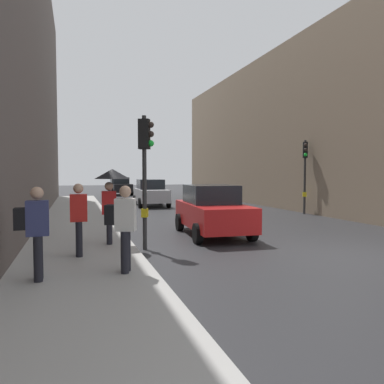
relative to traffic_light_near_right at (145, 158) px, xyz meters
name	(u,v)px	position (x,y,z in m)	size (l,w,h in m)	color
ground_plane	(342,255)	(4.86, -2.31, -2.62)	(120.00, 120.00, 0.00)	#28282B
sidewalk_kerb	(79,230)	(-1.80, 3.69, -2.54)	(2.96, 40.00, 0.16)	#A8A5A0
building_facade_right	(334,135)	(16.03, 12.03, 2.35)	(12.00, 30.15, 9.94)	gray
traffic_light_near_right	(145,158)	(0.00, 0.00, 0.00)	(0.45, 0.35, 3.80)	#2D2D2D
traffic_light_mid_street	(305,163)	(9.72, 6.43, 0.09)	(0.36, 0.45, 3.92)	#2D2D2D
car_silver_hatchback	(151,193)	(2.90, 13.72, -1.74)	(2.13, 4.26, 1.76)	#BCBCC1
car_dark_suv	(120,186)	(2.39, 26.82, -1.74)	(2.18, 4.28, 1.76)	black
car_red_sedan	(212,210)	(2.68, 1.71, -1.74)	(2.24, 4.31, 1.76)	red
pedestrian_with_umbrella	(111,185)	(-0.91, 0.36, -0.78)	(1.00, 1.00, 2.14)	black
pedestrian_with_black_backpack	(123,223)	(-0.98, -2.81, -1.46)	(0.66, 0.46, 1.77)	black
pedestrian_with_grey_backpack	(35,228)	(-2.62, -2.91, -1.46)	(0.61, 0.36, 1.77)	black
pedestrian_in_red_jacket	(79,216)	(-1.83, -1.01, -1.49)	(0.40, 0.36, 1.77)	black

